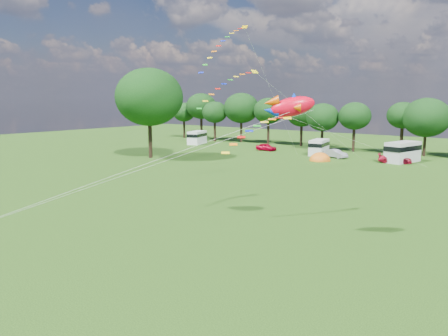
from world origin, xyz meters
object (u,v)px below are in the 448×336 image
Objects in this scene: car_a at (266,147)px; campervan_c at (403,151)px; car_b at (335,154)px; fish_kite at (288,107)px; car_c at (395,158)px; tent_orange at (320,161)px; campervan_b at (319,147)px; big_tree at (149,97)px; campervan_a at (197,137)px.

car_a is 22.30m from campervan_c.
car_b is 0.58× the size of campervan_c.
campervan_c is at bearing 60.79° from fish_kite.
car_a is 21.78m from car_c.
campervan_c is (0.51, 1.60, 0.89)m from car_c.
car_c is 1.29× the size of tent_orange.
fish_kite reaches higher than car_c.
car_a is 9.56m from campervan_b.
big_tree is 2.53× the size of campervan_b.
fish_kite is (4.71, -37.49, 7.77)m from car_c.
campervan_a is (-16.53, 0.77, 0.73)m from car_a.
campervan_b is at bearing 68.35° from car_c.
campervan_a is 1.67× the size of tent_orange.
fish_kite is (35.18, -20.05, -0.60)m from big_tree.
car_a is 1.11× the size of tent_orange.
car_b is at bearing 113.79° from campervan_c.
fish_kite reaches higher than campervan_a.
car_b is at bearing 38.43° from big_tree.
car_c is 38.57m from fish_kite.
campervan_b is 1.61× the size of fish_kite.
campervan_a is at bearing 72.83° from car_c.
tent_orange is 1.02× the size of fish_kite.
car_a is 1.02× the size of car_b.
campervan_b reaches higher than car_c.
big_tree is at bearing -148.51° from tent_orange.
car_a is (8.71, 18.36, -8.40)m from big_tree.
campervan_c is 1.87× the size of tent_orange.
tent_orange is at bearing 134.67° from campervan_c.
car_c is 38.34m from campervan_a.
campervan_a is at bearing 102.55° from car_b.
fish_kite is at bearing -144.07° from car_b.
car_c reaches higher than car_b.
car_c is (30.48, 17.44, -8.37)m from big_tree.
campervan_b is 1.58× the size of tent_orange.
campervan_b is at bearing 78.16° from fish_kite.
campervan_c is at bearing 31.74° from tent_orange.
campervan_a is at bearing 102.33° from fish_kite.
big_tree is at bearing 153.32° from car_a.
car_b reaches higher than car_a.
campervan_c is at bearing -109.42° from campervan_a.
campervan_b reaches higher than car_b.
tent_orange is at bearing 77.38° from fish_kite.
campervan_c is 11.46m from tent_orange.
tent_orange is (-9.15, -4.38, -0.62)m from car_c.
car_c is 12.35m from campervan_b.
car_b is at bearing -96.05° from car_a.
car_c is 0.82× the size of campervan_b.
campervan_a is 1.06× the size of campervan_b.
fish_kite is at bearing 172.52° from car_c.
car_a is at bearing 101.40° from car_b.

